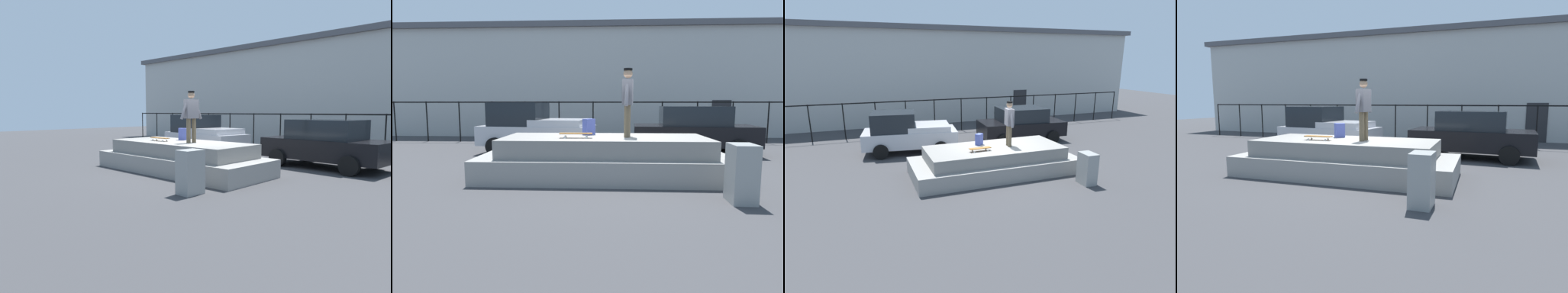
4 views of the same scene
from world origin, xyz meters
TOP-DOWN VIEW (x-y plane):
  - ground_plane at (0.00, 0.00)m, footprint 60.00×60.00m
  - concrete_ledge at (-0.23, -0.32)m, footprint 6.09×2.55m
  - skateboarder at (0.32, -0.38)m, footprint 0.30×0.87m
  - skateboard at (-0.92, -0.66)m, footprint 0.79×0.25m
  - backpack at (-0.65, 0.17)m, footprint 0.34×0.34m
  - car_silver_pickup_near at (-2.84, 3.64)m, footprint 4.30×2.45m
  - car_black_sedan_mid at (2.99, 3.77)m, footprint 4.40×2.48m
  - utility_box at (2.30, -2.43)m, footprint 0.46×0.61m
  - fence_row at (-0.00, 7.14)m, footprint 24.06×0.06m
  - warehouse_building at (0.00, 13.92)m, footprint 30.24×8.90m

SIDE VIEW (x-z plane):
  - ground_plane at x=0.00m, z-range 0.00..0.00m
  - concrete_ledge at x=-0.23m, z-range -0.05..0.95m
  - utility_box at x=2.30m, z-range 0.00..1.09m
  - car_black_sedan_mid at x=2.99m, z-range 0.02..1.74m
  - car_silver_pickup_near at x=-2.84m, z-range -0.01..1.85m
  - skateboard at x=-0.92m, z-range 1.04..1.16m
  - backpack at x=-0.65m, z-range 1.00..1.42m
  - fence_row at x=0.00m, z-range 0.32..2.24m
  - skateboarder at x=0.32m, z-range 1.13..2.78m
  - warehouse_building at x=0.00m, z-range 0.01..6.14m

